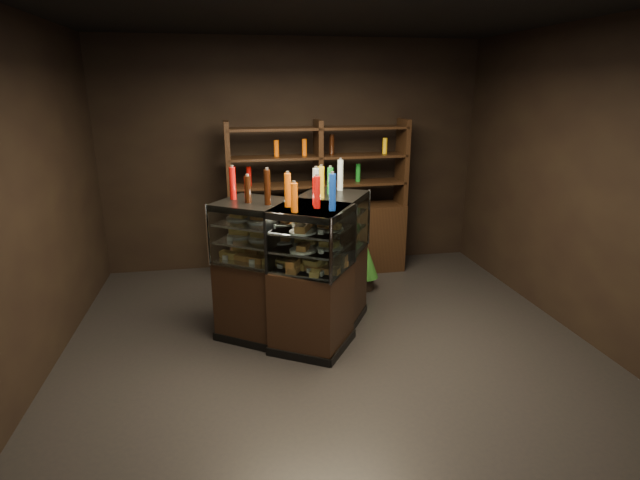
% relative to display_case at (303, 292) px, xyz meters
% --- Properties ---
extents(ground, '(5.00, 5.00, 0.00)m').
position_rel_display_case_xyz_m(ground, '(0.22, -0.33, -0.46)').
color(ground, black).
rests_on(ground, ground).
extents(room_shell, '(5.02, 5.02, 3.01)m').
position_rel_display_case_xyz_m(room_shell, '(0.22, -0.33, 1.48)').
color(room_shell, black).
rests_on(room_shell, ground).
extents(display_case, '(1.68, 1.41, 1.38)m').
position_rel_display_case_xyz_m(display_case, '(0.00, 0.00, 0.00)').
color(display_case, black).
rests_on(display_case, ground).
extents(food_display, '(1.30, 1.09, 0.43)m').
position_rel_display_case_xyz_m(food_display, '(0.00, -0.00, 0.57)').
color(food_display, '#BB8A43').
rests_on(food_display, display_case).
extents(bottles_top, '(1.13, 0.95, 0.30)m').
position_rel_display_case_xyz_m(bottles_top, '(-0.00, 0.00, 1.05)').
color(bottles_top, black).
rests_on(bottles_top, display_case).
extents(potted_conifer, '(0.33, 0.33, 0.70)m').
position_rel_display_case_xyz_m(potted_conifer, '(0.92, 1.04, -0.06)').
color(potted_conifer, black).
rests_on(potted_conifer, ground).
extents(back_shelving, '(2.31, 0.48, 2.00)m').
position_rel_display_case_xyz_m(back_shelving, '(0.46, 1.72, 0.15)').
color(back_shelving, black).
rests_on(back_shelving, ground).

